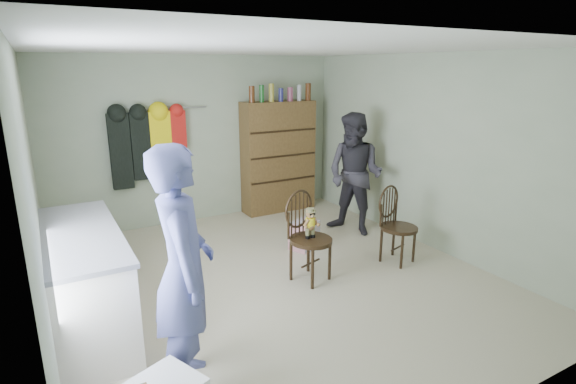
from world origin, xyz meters
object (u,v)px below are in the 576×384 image
counter (86,281)px  dresser (278,156)px  chair_front (307,231)px  chair_far (395,222)px

counter → dresser: dresser is taller
chair_front → chair_far: bearing=-23.4°
chair_far → dresser: size_ratio=0.46×
counter → chair_far: 3.46m
chair_far → dresser: bearing=80.0°
counter → chair_far: bearing=-3.9°
chair_front → chair_far: (1.19, -0.11, -0.06)m
counter → dresser: (3.20, 2.30, 0.44)m
dresser → counter: bearing=-144.3°
counter → chair_front: 2.27m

